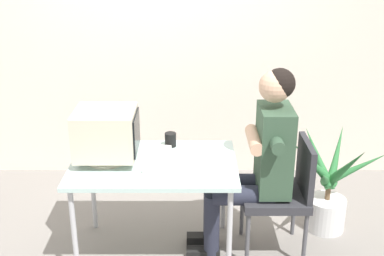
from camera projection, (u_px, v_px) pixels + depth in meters
ground_plane at (157, 251)px, 3.65m from camera, size 12.00×12.00×0.00m
wall_back at (196, 16)px, 4.42m from camera, size 8.00×0.10×3.00m
desk at (154, 170)px, 3.41m from camera, size 1.13×0.77×0.72m
crt_monitor at (106, 133)px, 3.34m from camera, size 0.41×0.37×0.37m
keyboard at (158, 158)px, 3.42m from camera, size 0.18×0.43×0.03m
office_chair at (283, 189)px, 3.50m from camera, size 0.46×0.46×0.86m
person_seated at (259, 156)px, 3.41m from camera, size 0.71×0.56×1.37m
potted_plant at (328, 192)px, 3.82m from camera, size 0.79×0.76×0.82m
desk_mug at (171, 139)px, 3.64m from camera, size 0.08×0.09×0.10m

